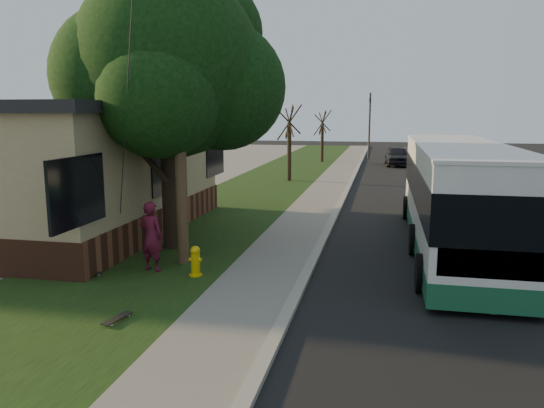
{
  "coord_description": "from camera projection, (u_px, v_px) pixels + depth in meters",
  "views": [
    {
      "loc": [
        1.74,
        -11.67,
        3.99
      ],
      "look_at": [
        -1.18,
        2.22,
        1.5
      ],
      "focal_mm": 35.0,
      "sensor_mm": 36.0,
      "label": 1
    }
  ],
  "objects": [
    {
      "name": "ground",
      "position": [
        302.0,
        286.0,
        12.3
      ],
      "size": [
        120.0,
        120.0,
        0.0
      ],
      "primitive_type": "plane",
      "color": "black",
      "rests_on": "ground"
    },
    {
      "name": "skateboard_spare",
      "position": [
        86.0,
        272.0,
        12.88
      ],
      "size": [
        0.85,
        0.31,
        0.08
      ],
      "color": "black",
      "rests_on": "grass_verge"
    },
    {
      "name": "transit_bus",
      "position": [
        457.0,
        193.0,
        15.35
      ],
      "size": [
        2.63,
        11.4,
        3.09
      ],
      "color": "silver",
      "rests_on": "ground"
    },
    {
      "name": "utility_pole",
      "position": [
        178.0,
        85.0,
        13.12
      ],
      "size": [
        2.86,
        3.21,
        9.07
      ],
      "color": "#473321",
      "rests_on": "ground"
    },
    {
      "name": "skateboard_main",
      "position": [
        117.0,
        318.0,
        10.03
      ],
      "size": [
        0.32,
        0.75,
        0.07
      ],
      "color": "black",
      "rests_on": "grass_verge"
    },
    {
      "name": "fire_hydrant",
      "position": [
        195.0,
        261.0,
        12.75
      ],
      "size": [
        0.32,
        0.32,
        0.74
      ],
      "color": "#DDB30B",
      "rests_on": "grass_verge"
    },
    {
      "name": "road",
      "position": [
        439.0,
        213.0,
        21.12
      ],
      "size": [
        8.0,
        80.0,
        0.01
      ],
      "primitive_type": "cube",
      "color": "black",
      "rests_on": "ground"
    },
    {
      "name": "curb",
      "position": [
        339.0,
        207.0,
        21.92
      ],
      "size": [
        0.25,
        80.0,
        0.12
      ],
      "primitive_type": "cube",
      "color": "gray",
      "rests_on": "ground"
    },
    {
      "name": "bare_tree_near",
      "position": [
        289.0,
        144.0,
        29.98
      ],
      "size": [
        1.38,
        1.21,
        4.31
      ],
      "color": "black",
      "rests_on": "grass_verge"
    },
    {
      "name": "grass_verge",
      "position": [
        234.0,
        204.0,
        22.84
      ],
      "size": [
        5.0,
        80.0,
        0.07
      ],
      "primitive_type": "cube",
      "color": "black",
      "rests_on": "ground"
    },
    {
      "name": "traffic_signal",
      "position": [
        370.0,
        121.0,
        44.42
      ],
      "size": [
        0.18,
        0.22,
        5.5
      ],
      "color": "#2D2D30",
      "rests_on": "ground"
    },
    {
      "name": "skateboarder",
      "position": [
        151.0,
        236.0,
        13.07
      ],
      "size": [
        0.72,
        0.56,
        1.76
      ],
      "primitive_type": "imported",
      "rotation": [
        0.0,
        0.0,
        2.91
      ],
      "color": "#531025",
      "rests_on": "grass_verge"
    },
    {
      "name": "sidewalk",
      "position": [
        315.0,
        207.0,
        22.13
      ],
      "size": [
        2.0,
        80.0,
        0.08
      ],
      "primitive_type": "cube",
      "color": "slate",
      "rests_on": "ground"
    },
    {
      "name": "distant_car",
      "position": [
        397.0,
        156.0,
        39.24
      ],
      "size": [
        1.92,
        4.33,
        1.45
      ],
      "primitive_type": "imported",
      "rotation": [
        0.0,
        0.0,
        0.05
      ],
      "color": "black",
      "rests_on": "ground"
    },
    {
      "name": "dumpster",
      "position": [
        99.0,
        214.0,
        16.89
      ],
      "size": [
        1.99,
        1.82,
        1.42
      ],
      "color": "#13331A",
      "rests_on": "building_lot"
    },
    {
      "name": "leafy_tree",
      "position": [
        171.0,
        69.0,
        14.8
      ],
      "size": [
        6.3,
        6.0,
        7.8
      ],
      "color": "black",
      "rests_on": "grass_verge"
    },
    {
      "name": "building_lot",
      "position": [
        29.0,
        197.0,
        24.87
      ],
      "size": [
        15.0,
        80.0,
        0.04
      ],
      "primitive_type": "cube",
      "color": "slate",
      "rests_on": "ground"
    },
    {
      "name": "bare_tree_far",
      "position": [
        322.0,
        137.0,
        41.47
      ],
      "size": [
        1.38,
        1.21,
        4.03
      ],
      "color": "black",
      "rests_on": "grass_verge"
    }
  ]
}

